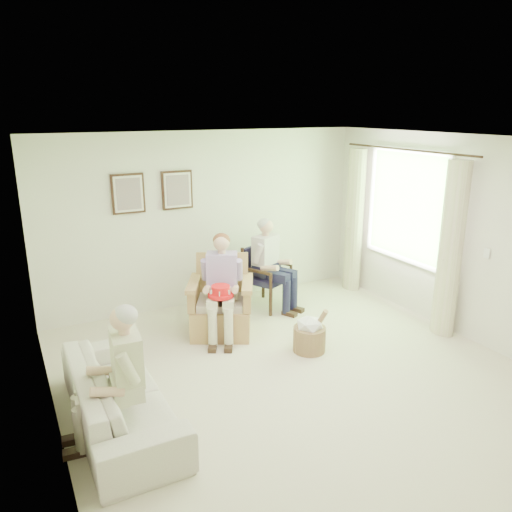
% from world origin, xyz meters
% --- Properties ---
extents(floor, '(5.50, 5.50, 0.00)m').
position_xyz_m(floor, '(0.00, 0.00, 0.00)').
color(floor, beige).
rests_on(floor, ground).
extents(back_wall, '(5.00, 0.04, 2.60)m').
position_xyz_m(back_wall, '(0.00, 2.75, 1.30)').
color(back_wall, silver).
rests_on(back_wall, ground).
extents(left_wall, '(0.04, 5.50, 2.60)m').
position_xyz_m(left_wall, '(-2.50, 0.00, 1.30)').
color(left_wall, silver).
rests_on(left_wall, ground).
extents(right_wall, '(0.04, 5.50, 2.60)m').
position_xyz_m(right_wall, '(2.50, 0.00, 1.30)').
color(right_wall, silver).
rests_on(right_wall, ground).
extents(ceiling, '(5.00, 5.50, 0.02)m').
position_xyz_m(ceiling, '(0.00, 0.00, 2.60)').
color(ceiling, white).
rests_on(ceiling, back_wall).
extents(window, '(0.13, 2.50, 1.63)m').
position_xyz_m(window, '(2.46, 1.20, 1.58)').
color(window, '#2D6B23').
rests_on(window, right_wall).
extents(curtain_left, '(0.34, 0.34, 2.30)m').
position_xyz_m(curtain_left, '(2.33, 0.22, 1.15)').
color(curtain_left, beige).
rests_on(curtain_left, ground).
extents(curtain_right, '(0.34, 0.34, 2.30)m').
position_xyz_m(curtain_right, '(2.33, 2.18, 1.15)').
color(curtain_right, beige).
rests_on(curtain_right, ground).
extents(framed_print_left, '(0.45, 0.05, 0.55)m').
position_xyz_m(framed_print_left, '(-1.15, 2.71, 1.78)').
color(framed_print_left, '#382114').
rests_on(framed_print_left, back_wall).
extents(framed_print_right, '(0.45, 0.05, 0.55)m').
position_xyz_m(framed_print_right, '(-0.45, 2.71, 1.78)').
color(framed_print_right, '#382114').
rests_on(framed_print_right, back_wall).
extents(wicker_armchair, '(0.80, 0.79, 1.02)m').
position_xyz_m(wicker_armchair, '(-0.29, 1.62, 0.32)').
color(wicker_armchair, tan).
rests_on(wicker_armchair, ground).
extents(wood_armchair, '(0.59, 0.56, 0.92)m').
position_xyz_m(wood_armchair, '(0.69, 2.20, 0.50)').
color(wood_armchair, black).
rests_on(wood_armchair, ground).
extents(sofa, '(2.04, 0.80, 0.60)m').
position_xyz_m(sofa, '(-1.95, 0.18, 0.30)').
color(sofa, beige).
rests_on(sofa, ground).
extents(person_wicker, '(0.40, 0.62, 1.34)m').
position_xyz_m(person_wicker, '(-0.29, 1.49, 0.78)').
color(person_wicker, beige).
rests_on(person_wicker, ground).
extents(person_dark, '(0.40, 0.63, 1.34)m').
position_xyz_m(person_dark, '(0.69, 2.05, 0.78)').
color(person_dark, '#1A1938').
rests_on(person_dark, ground).
extents(person_sofa, '(0.42, 0.63, 1.26)m').
position_xyz_m(person_sofa, '(-1.95, -0.10, 0.71)').
color(person_sofa, beige).
rests_on(person_sofa, ground).
extents(red_hat, '(0.32, 0.32, 0.14)m').
position_xyz_m(red_hat, '(-0.41, 1.31, 0.69)').
color(red_hat, red).
rests_on(red_hat, person_wicker).
extents(hatbox, '(0.46, 0.46, 0.59)m').
position_xyz_m(hatbox, '(0.46, 0.60, 0.23)').
color(hatbox, tan).
rests_on(hatbox, ground).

